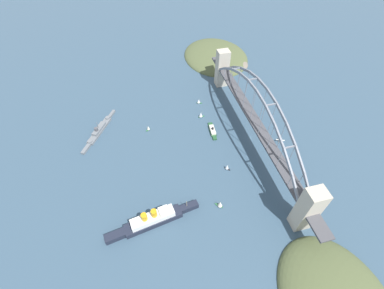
{
  "coord_description": "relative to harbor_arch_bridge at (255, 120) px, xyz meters",
  "views": [
    {
      "loc": [
        -210.96,
        133.65,
        250.13
      ],
      "look_at": [
        0.0,
        80.03,
        8.0
      ],
      "focal_mm": 24.26,
      "sensor_mm": 36.0,
      "label": 1
    }
  ],
  "objects": [
    {
      "name": "harbor_arch_bridge",
      "position": [
        0.0,
        0.0,
        0.0
      ],
      "size": [
        311.96,
        18.0,
        78.49
      ],
      "color": "#BCB29E",
      "rests_on": "ground"
    },
    {
      "name": "ground_plane",
      "position": [
        0.0,
        0.0,
        -31.92
      ],
      "size": [
        1400.0,
        1400.0,
        0.0
      ],
      "primitive_type": "plane",
      "color": "#385166"
    },
    {
      "name": "headland_east_shore",
      "position": [
        208.45,
        -20.52,
        -31.92
      ],
      "size": [
        140.35,
        115.39,
        23.04
      ],
      "color": "#515B38",
      "rests_on": "ground"
    },
    {
      "name": "small_boat_0",
      "position": [
        55.2,
        52.99,
        -27.37
      ],
      "size": [
        5.62,
        9.21,
        9.69
      ],
      "color": "#2D6B3D",
      "rests_on": "ground"
    },
    {
      "name": "small_boat_4",
      "position": [
        47.58,
        129.27,
        -28.05
      ],
      "size": [
        5.39,
        6.72,
        8.15
      ],
      "color": "#2D6B3D",
      "rests_on": "ground"
    },
    {
      "name": "small_boat_2",
      "position": [
        -86.26,
        71.38,
        -27.5
      ],
      "size": [
        8.02,
        8.15,
        9.53
      ],
      "color": "#2D6B3D",
      "rests_on": "ground"
    },
    {
      "name": "small_boat_3",
      "position": [
        -41.35,
        47.55,
        -27.79
      ],
      "size": [
        6.57,
        6.32,
        8.85
      ],
      "color": "black",
      "rests_on": "ground"
    },
    {
      "name": "seaplane_taxiing_near_bridge",
      "position": [
        -16.18,
        -34.68,
        -29.62
      ],
      "size": [
        7.89,
        10.58,
        5.23
      ],
      "color": "#B7B7B2",
      "rests_on": "ground"
    },
    {
      "name": "small_boat_1",
      "position": [
        86.46,
        47.63,
        -28.29
      ],
      "size": [
        6.27,
        8.27,
        7.85
      ],
      "color": "#2D6B3D",
      "rests_on": "ground"
    },
    {
      "name": "ocean_liner",
      "position": [
        -87.37,
        142.9,
        -25.35
      ],
      "size": [
        24.03,
        97.77,
        22.57
      ],
      "color": "#1E2333",
      "rests_on": "ground"
    },
    {
      "name": "harbor_ferry_steamer",
      "position": [
        23.23,
        45.53,
        -29.82
      ],
      "size": [
        32.93,
        8.77,
        7.16
      ],
      "color": "#23512D",
      "rests_on": "ground"
    },
    {
      "name": "naval_cruiser",
      "position": [
        60.65,
        194.28,
        -29.14
      ],
      "size": [
        76.18,
        46.6,
        16.68
      ],
      "color": "slate",
      "rests_on": "ground"
    }
  ]
}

